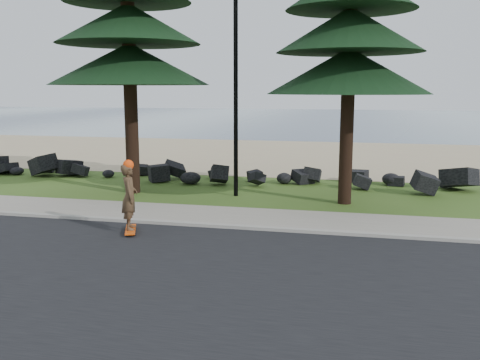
{
  "coord_description": "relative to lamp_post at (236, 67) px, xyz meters",
  "views": [
    {
      "loc": [
        3.98,
        -13.45,
        3.44
      ],
      "look_at": [
        0.88,
        0.0,
        1.09
      ],
      "focal_mm": 40.0,
      "sensor_mm": 36.0,
      "label": 1
    }
  ],
  "objects": [
    {
      "name": "ground",
      "position": [
        0.0,
        -3.2,
        -4.13
      ],
      "size": [
        160.0,
        160.0,
        0.0
      ],
      "primitive_type": "plane",
      "color": "#38581B",
      "rests_on": "ground"
    },
    {
      "name": "road",
      "position": [
        0.0,
        -7.7,
        -4.12
      ],
      "size": [
        160.0,
        7.0,
        0.02
      ],
      "primitive_type": "cube",
      "color": "black",
      "rests_on": "ground"
    },
    {
      "name": "kerb",
      "position": [
        0.0,
        -4.1,
        -4.08
      ],
      "size": [
        160.0,
        0.2,
        0.1
      ],
      "primitive_type": "cube",
      "color": "#A29D92",
      "rests_on": "ground"
    },
    {
      "name": "sidewalk",
      "position": [
        0.0,
        -3.0,
        -4.09
      ],
      "size": [
        160.0,
        2.0,
        0.08
      ],
      "primitive_type": "cube",
      "color": "gray",
      "rests_on": "ground"
    },
    {
      "name": "beach_sand",
      "position": [
        0.0,
        11.3,
        -4.13
      ],
      "size": [
        160.0,
        15.0,
        0.01
      ],
      "primitive_type": "cube",
      "color": "tan",
      "rests_on": "ground"
    },
    {
      "name": "ocean",
      "position": [
        0.0,
        47.8,
        -4.13
      ],
      "size": [
        160.0,
        58.0,
        0.01
      ],
      "primitive_type": "cube",
      "color": "#324660",
      "rests_on": "ground"
    },
    {
      "name": "seawall_boulders",
      "position": [
        0.0,
        2.4,
        -4.13
      ],
      "size": [
        60.0,
        2.4,
        1.1
      ],
      "primitive_type": null,
      "color": "black",
      "rests_on": "ground"
    },
    {
      "name": "lamp_post",
      "position": [
        0.0,
        0.0,
        0.0
      ],
      "size": [
        0.25,
        0.14,
        8.14
      ],
      "color": "black",
      "rests_on": "ground"
    },
    {
      "name": "skateboarder",
      "position": [
        -1.41,
        -5.06,
        -3.24
      ],
      "size": [
        0.58,
        0.97,
        1.78
      ],
      "rotation": [
        0.0,
        0.0,
        1.96
      ],
      "color": "#E44C0D",
      "rests_on": "ground"
    }
  ]
}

